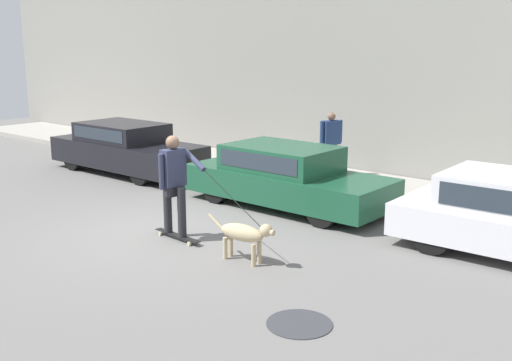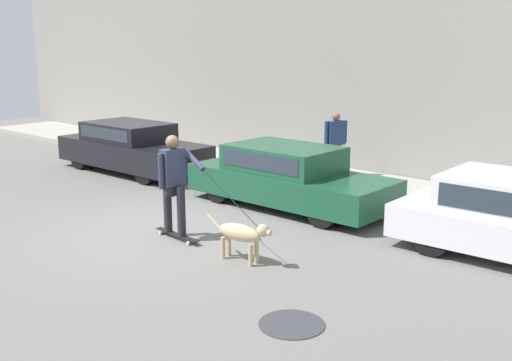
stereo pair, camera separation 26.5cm
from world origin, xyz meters
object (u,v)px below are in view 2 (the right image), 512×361
(skateboarder, at_px, (174,180))
(parked_car_0, at_px, (132,148))
(fire_hydrant, at_px, (232,167))
(parked_car_1, at_px, (288,178))
(pedestrian_with_bag, at_px, (335,142))
(dog, at_px, (242,234))

(skateboarder, bearing_deg, parked_car_0, 153.94)
(skateboarder, xyz_separation_m, fire_hydrant, (-2.24, 3.73, -0.64))
(fire_hydrant, bearing_deg, parked_car_1, -18.47)
(pedestrian_with_bag, bearing_deg, skateboarder, 116.73)
(fire_hydrant, bearing_deg, skateboarder, -58.97)
(parked_car_0, height_order, dog, parked_car_0)
(pedestrian_with_bag, xyz_separation_m, fire_hydrant, (-1.81, -1.69, -0.60))
(parked_car_1, height_order, skateboarder, skateboarder)
(parked_car_1, bearing_deg, dog, -63.19)
(dog, distance_m, fire_hydrant, 5.42)
(skateboarder, bearing_deg, dog, 1.46)
(parked_car_1, height_order, dog, parked_car_1)
(parked_car_0, bearing_deg, fire_hydrant, 14.89)
(parked_car_1, xyz_separation_m, pedestrian_with_bag, (-0.56, 2.48, 0.38))
(parked_car_1, distance_m, fire_hydrant, 2.51)
(parked_car_1, xyz_separation_m, skateboarder, (-0.13, -2.94, 0.42))
(parked_car_0, relative_size, dog, 3.52)
(parked_car_0, xyz_separation_m, fire_hydrant, (2.87, 0.79, -0.24))
(dog, bearing_deg, fire_hydrant, 131.50)
(pedestrian_with_bag, relative_size, fire_hydrant, 2.11)
(skateboarder, bearing_deg, pedestrian_with_bag, 98.35)
(pedestrian_with_bag, bearing_deg, dog, 132.79)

